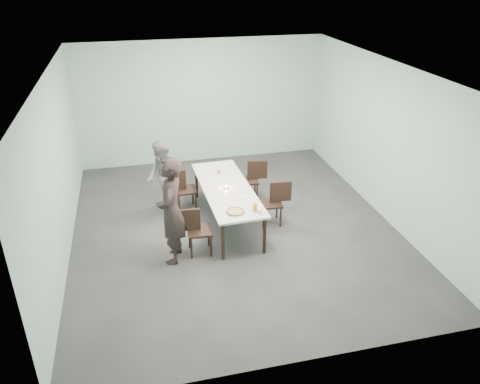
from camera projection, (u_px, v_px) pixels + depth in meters
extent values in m
plane|color=#333335|center=(234.00, 227.00, 9.03)|extent=(7.00, 7.00, 0.00)
cube|color=#A5D0CA|center=(202.00, 102.00, 11.41)|extent=(6.00, 0.02, 3.00)
cube|color=#A5D0CA|center=(301.00, 266.00, 5.32)|extent=(6.00, 0.02, 3.00)
cube|color=#A5D0CA|center=(57.00, 170.00, 7.74)|extent=(0.02, 7.00, 3.00)
cube|color=#A5D0CA|center=(385.00, 141.00, 8.99)|extent=(0.02, 7.00, 3.00)
cube|color=white|center=(233.00, 70.00, 7.69)|extent=(6.00, 7.00, 0.02)
cube|color=white|center=(227.00, 189.00, 8.87)|extent=(0.98, 2.63, 0.04)
cylinder|color=black|center=(223.00, 242.00, 7.89)|extent=(0.06, 0.06, 0.71)
cylinder|color=black|center=(196.00, 182.00, 10.00)|extent=(0.06, 0.06, 0.71)
cylinder|color=black|center=(265.00, 236.00, 8.07)|extent=(0.06, 0.06, 0.71)
cylinder|color=black|center=(230.00, 178.00, 10.17)|extent=(0.06, 0.06, 0.71)
cube|color=black|center=(200.00, 231.00, 8.06)|extent=(0.44, 0.44, 0.04)
cube|color=black|center=(188.00, 220.00, 7.92)|extent=(0.42, 0.06, 0.40)
cylinder|color=black|center=(191.00, 248.00, 7.98)|extent=(0.04, 0.04, 0.41)
cylinder|color=black|center=(189.00, 238.00, 8.28)|extent=(0.04, 0.04, 0.41)
cylinder|color=black|center=(211.00, 246.00, 8.04)|extent=(0.04, 0.04, 0.41)
cylinder|color=black|center=(208.00, 236.00, 8.34)|extent=(0.04, 0.04, 0.41)
cube|color=black|center=(186.00, 190.00, 9.49)|extent=(0.44, 0.44, 0.04)
cube|color=black|center=(176.00, 180.00, 9.34)|extent=(0.42, 0.06, 0.40)
cylinder|color=black|center=(179.00, 205.00, 9.40)|extent=(0.04, 0.04, 0.41)
cylinder|color=black|center=(177.00, 197.00, 9.70)|extent=(0.04, 0.04, 0.41)
cylinder|color=black|center=(196.00, 202.00, 9.49)|extent=(0.04, 0.04, 0.41)
cylinder|color=black|center=(193.00, 195.00, 9.78)|extent=(0.04, 0.04, 0.41)
cube|color=black|center=(271.00, 203.00, 8.97)|extent=(0.45, 0.45, 0.04)
cube|color=black|center=(281.00, 192.00, 8.88)|extent=(0.42, 0.08, 0.40)
cylinder|color=black|center=(277.00, 209.00, 9.24)|extent=(0.04, 0.04, 0.41)
cylinder|color=black|center=(281.00, 217.00, 8.94)|extent=(0.04, 0.04, 0.41)
cylinder|color=black|center=(260.00, 210.00, 9.19)|extent=(0.04, 0.04, 0.41)
cylinder|color=black|center=(263.00, 219.00, 8.89)|extent=(0.04, 0.04, 0.41)
cube|color=black|center=(248.00, 180.00, 9.90)|extent=(0.47, 0.47, 0.04)
cube|color=black|center=(257.00, 170.00, 9.81)|extent=(0.42, 0.09, 0.40)
cylinder|color=black|center=(255.00, 186.00, 10.17)|extent=(0.04, 0.04, 0.41)
cylinder|color=black|center=(257.00, 193.00, 9.86)|extent=(0.04, 0.04, 0.41)
cylinder|color=black|center=(239.00, 187.00, 10.13)|extent=(0.04, 0.04, 0.41)
cylinder|color=black|center=(241.00, 194.00, 9.83)|extent=(0.04, 0.04, 0.41)
imported|color=black|center=(172.00, 211.00, 7.66)|extent=(0.60, 0.77, 1.87)
imported|color=gray|center=(162.00, 178.00, 9.25)|extent=(0.73, 0.85, 1.51)
cylinder|color=white|center=(235.00, 212.00, 7.98)|extent=(0.34, 0.34, 0.01)
cylinder|color=#F4DC8A|center=(235.00, 212.00, 7.97)|extent=(0.30, 0.30, 0.01)
torus|color=brown|center=(235.00, 211.00, 7.97)|extent=(0.32, 0.32, 0.03)
cylinder|color=white|center=(243.00, 197.00, 8.51)|extent=(0.18, 0.18, 0.01)
cylinder|color=#B87928|center=(255.00, 208.00, 7.98)|extent=(0.08, 0.08, 0.15)
cylinder|color=silver|center=(260.00, 212.00, 7.92)|extent=(0.08, 0.08, 0.09)
cylinder|color=silver|center=(226.00, 188.00, 8.82)|extent=(0.06, 0.06, 0.03)
cylinder|color=orange|center=(226.00, 186.00, 8.81)|extent=(0.04, 0.04, 0.01)
cylinder|color=#B87928|center=(219.00, 172.00, 9.41)|extent=(0.07, 0.07, 0.08)
cube|color=silver|center=(209.00, 169.00, 9.64)|extent=(0.31, 0.23, 0.01)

